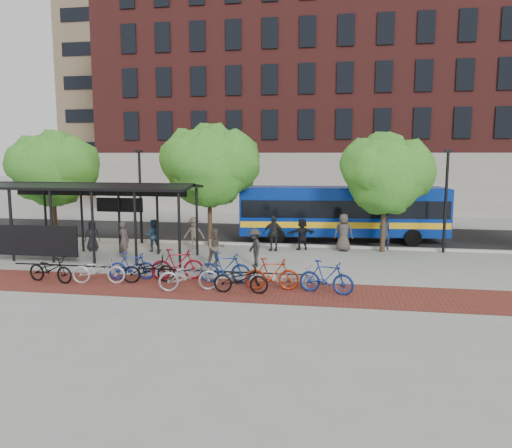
% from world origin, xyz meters
% --- Properties ---
extents(ground, '(160.00, 160.00, 0.00)m').
position_xyz_m(ground, '(0.00, 0.00, 0.00)').
color(ground, '#9E9E99').
rests_on(ground, ground).
extents(asphalt_street, '(160.00, 8.00, 0.01)m').
position_xyz_m(asphalt_street, '(0.00, 8.00, 0.01)').
color(asphalt_street, black).
rests_on(asphalt_street, ground).
extents(curb, '(160.00, 0.25, 0.12)m').
position_xyz_m(curb, '(0.00, 4.00, 0.06)').
color(curb, '#B7B7B2').
rests_on(curb, ground).
extents(brick_strip, '(24.00, 3.00, 0.01)m').
position_xyz_m(brick_strip, '(-2.00, -5.00, 0.00)').
color(brick_strip, maroon).
rests_on(brick_strip, ground).
extents(bike_rack_rail, '(12.00, 0.05, 0.95)m').
position_xyz_m(bike_rack_rail, '(-3.30, -4.10, 0.00)').
color(bike_rack_rail, black).
rests_on(bike_rack_rail, ground).
extents(building_brick, '(55.00, 14.00, 20.00)m').
position_xyz_m(building_brick, '(10.00, 26.00, 10.00)').
color(building_brick, '#5C2320').
rests_on(building_brick, ground).
extents(building_tower, '(22.00, 22.00, 30.00)m').
position_xyz_m(building_tower, '(-16.00, 40.00, 15.00)').
color(building_tower, '#7A664C').
rests_on(building_tower, ground).
extents(bus_shelter, '(10.60, 3.07, 3.60)m').
position_xyz_m(bus_shelter, '(-8.13, -0.48, 3.00)').
color(bus_shelter, black).
rests_on(bus_shelter, ground).
extents(tree_a, '(4.90, 4.00, 6.18)m').
position_xyz_m(tree_a, '(-11.91, 3.35, 4.24)').
color(tree_a, '#382619').
rests_on(tree_a, ground).
extents(tree_b, '(5.15, 4.20, 6.47)m').
position_xyz_m(tree_b, '(-2.90, 3.35, 4.46)').
color(tree_b, '#382619').
rests_on(tree_b, ground).
extents(tree_c, '(4.66, 3.80, 5.92)m').
position_xyz_m(tree_c, '(6.09, 3.35, 4.05)').
color(tree_c, '#382619').
rests_on(tree_c, ground).
extents(lamp_post_left, '(0.35, 0.20, 5.12)m').
position_xyz_m(lamp_post_left, '(-7.00, 3.60, 2.75)').
color(lamp_post_left, black).
rests_on(lamp_post_left, ground).
extents(lamp_post_right, '(0.35, 0.20, 5.12)m').
position_xyz_m(lamp_post_right, '(9.00, 3.60, 2.75)').
color(lamp_post_right, black).
rests_on(lamp_post_right, ground).
extents(bus, '(11.60, 3.64, 3.08)m').
position_xyz_m(bus, '(3.96, 6.02, 1.77)').
color(bus, navy).
rests_on(bus, ground).
extents(bike_0, '(2.07, 1.02, 1.04)m').
position_xyz_m(bike_0, '(-7.12, -5.09, 0.52)').
color(bike_0, black).
rests_on(bike_0, ground).
extents(bike_2, '(2.12, 1.01, 1.07)m').
position_xyz_m(bike_2, '(-5.21, -4.95, 0.53)').
color(bike_2, '#B8B8BB').
rests_on(bike_2, ground).
extents(bike_3, '(1.89, 0.86, 1.09)m').
position_xyz_m(bike_3, '(-4.20, -4.18, 0.55)').
color(bike_3, navy).
rests_on(bike_3, ground).
extents(bike_4, '(2.10, 1.25, 1.04)m').
position_xyz_m(bike_4, '(-3.37, -4.49, 0.52)').
color(bike_4, black).
rests_on(bike_4, ground).
extents(bike_5, '(2.14, 1.09, 1.24)m').
position_xyz_m(bike_5, '(-2.43, -3.87, 0.62)').
color(bike_5, maroon).
rests_on(bike_5, ground).
extents(bike_6, '(2.29, 1.42, 1.13)m').
position_xyz_m(bike_6, '(-1.52, -5.35, 0.57)').
color(bike_6, gray).
rests_on(bike_6, ground).
extents(bike_7, '(2.02, 0.58, 1.21)m').
position_xyz_m(bike_7, '(-0.45, -4.11, 0.60)').
color(bike_7, navy).
rests_on(bike_7, ground).
extents(bike_8, '(1.98, 0.72, 1.03)m').
position_xyz_m(bike_8, '(0.41, -5.37, 0.52)').
color(bike_8, black).
rests_on(bike_8, ground).
extents(bike_9, '(2.04, 0.81, 1.19)m').
position_xyz_m(bike_9, '(1.44, -4.77, 0.60)').
color(bike_9, maroon).
rests_on(bike_9, ground).
extents(bike_10, '(1.82, 1.19, 0.90)m').
position_xyz_m(bike_10, '(2.32, -4.48, 0.45)').
color(bike_10, '#B9B9BC').
rests_on(bike_10, ground).
extents(bike_11, '(2.05, 1.01, 1.19)m').
position_xyz_m(bike_11, '(3.40, -4.91, 0.59)').
color(bike_11, navy).
rests_on(bike_11, ground).
extents(pedestrian_0, '(0.90, 0.79, 1.56)m').
position_xyz_m(pedestrian_0, '(-8.61, 1.09, 0.78)').
color(pedestrian_0, black).
rests_on(pedestrian_0, ground).
extents(pedestrian_1, '(0.77, 0.68, 1.77)m').
position_xyz_m(pedestrian_1, '(-6.24, -0.37, 0.88)').
color(pedestrian_1, '#473C39').
rests_on(pedestrian_1, ground).
extents(pedestrian_2, '(0.96, 0.86, 1.64)m').
position_xyz_m(pedestrian_2, '(-5.50, 1.47, 0.82)').
color(pedestrian_2, '#21364D').
rests_on(pedestrian_2, ground).
extents(pedestrian_3, '(1.16, 0.76, 1.68)m').
position_xyz_m(pedestrian_3, '(-3.60, 2.33, 0.84)').
color(pedestrian_3, brown).
rests_on(pedestrian_3, ground).
extents(pedestrian_4, '(1.07, 0.49, 1.80)m').
position_xyz_m(pedestrian_4, '(0.50, 2.65, 0.90)').
color(pedestrian_4, '#252525').
rests_on(pedestrian_4, ground).
extents(pedestrian_5, '(1.57, 1.05, 1.62)m').
position_xyz_m(pedestrian_5, '(1.94, 3.16, 0.81)').
color(pedestrian_5, black).
rests_on(pedestrian_5, ground).
extents(pedestrian_6, '(0.97, 0.66, 1.92)m').
position_xyz_m(pedestrian_6, '(4.04, 3.15, 0.96)').
color(pedestrian_6, '#443B36').
rests_on(pedestrian_6, ground).
extents(pedestrian_7, '(0.83, 0.76, 1.89)m').
position_xyz_m(pedestrian_7, '(6.13, 3.80, 0.95)').
color(pedestrian_7, '#1C2B43').
rests_on(pedestrian_7, ground).
extents(pedestrian_8, '(1.04, 0.96, 1.72)m').
position_xyz_m(pedestrian_8, '(-1.48, -1.50, 0.86)').
color(pedestrian_8, brown).
rests_on(pedestrian_8, ground).
extents(pedestrian_9, '(1.06, 1.26, 1.69)m').
position_xyz_m(pedestrian_9, '(0.16, -1.06, 0.84)').
color(pedestrian_9, '#292929').
rests_on(pedestrian_9, ground).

